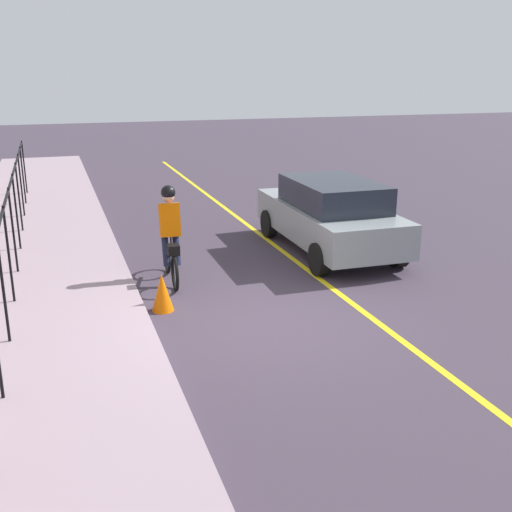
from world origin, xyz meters
TOP-DOWN VIEW (x-y plane):
  - ground_plane at (0.00, 0.00)m, footprint 80.00×80.00m
  - lane_line_centre at (0.00, -1.60)m, footprint 36.00×0.12m
  - sidewalk at (0.00, 3.40)m, footprint 40.00×3.20m
  - iron_fence at (1.00, 3.80)m, footprint 21.25×0.04m
  - cyclist_lead at (2.32, 1.09)m, footprint 1.71×0.38m
  - patrol_sedan at (3.28, -2.56)m, footprint 4.43×1.98m
  - traffic_cone_near at (1.00, 1.50)m, footprint 0.36×0.36m

SIDE VIEW (x-z plane):
  - ground_plane at x=0.00m, z-range 0.00..0.00m
  - lane_line_centre at x=0.00m, z-range 0.00..0.01m
  - sidewalk at x=0.00m, z-range 0.00..0.15m
  - traffic_cone_near at x=1.00m, z-range 0.00..0.63m
  - patrol_sedan at x=3.28m, z-range 0.03..1.61m
  - cyclist_lead at x=2.32m, z-range 0.00..1.82m
  - iron_fence at x=1.00m, z-range 0.51..2.11m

